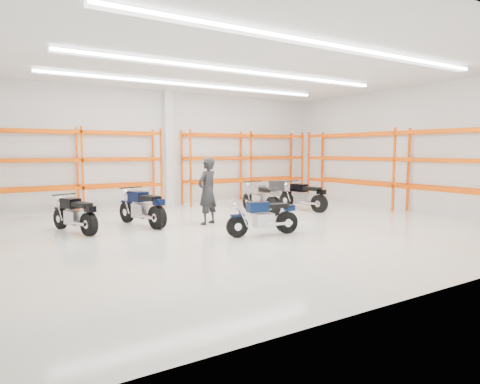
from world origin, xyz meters
TOP-DOWN VIEW (x-y plane):
  - ground at (0.00, 0.00)m, footprint 14.00×14.00m
  - room_shell at (0.00, 0.03)m, footprint 14.02×12.02m
  - motorcycle_main at (-0.18, -0.97)m, footprint 1.99×0.73m
  - motorcycle_back_a at (-4.28, 2.00)m, footprint 0.88×1.99m
  - motorcycle_back_b at (-2.41, 2.01)m, footprint 0.84×2.23m
  - motorcycle_back_c at (1.94, 2.13)m, footprint 0.74×2.33m
  - motorcycle_back_d at (3.66, 1.96)m, footprint 0.73×2.17m
  - standing_man at (-0.67, 1.32)m, footprint 0.85×0.72m
  - structural_column at (0.00, 5.82)m, footprint 0.32×0.32m
  - pallet_racking_back_left at (-3.40, 5.48)m, footprint 5.67×0.87m
  - pallet_racking_back_right at (3.40, 5.48)m, footprint 5.67×0.87m
  - pallet_racking_side at (6.48, 0.00)m, footprint 0.87×9.07m

SIDE VIEW (x-z plane):
  - ground at x=0.00m, z-range 0.00..0.00m
  - motorcycle_main at x=-0.18m, z-range -0.03..0.95m
  - motorcycle_back_a at x=-4.28m, z-range -0.03..0.98m
  - motorcycle_back_d at x=3.66m, z-range -0.03..1.04m
  - motorcycle_back_b at x=-2.41m, z-range -0.04..1.07m
  - motorcycle_back_c at x=1.94m, z-range -0.03..1.17m
  - standing_man at x=-0.67m, z-range 0.00..1.98m
  - pallet_racking_back_left at x=-3.40m, z-range 0.29..3.29m
  - pallet_racking_back_right at x=3.40m, z-range 0.29..3.29m
  - pallet_racking_side at x=6.48m, z-range 0.31..3.31m
  - structural_column at x=0.00m, z-range 0.00..4.50m
  - room_shell at x=0.00m, z-range 1.03..5.54m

